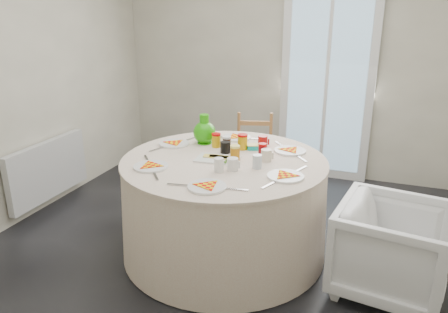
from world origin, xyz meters
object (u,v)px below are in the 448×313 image
(radiator, at_px, (48,170))
(table, at_px, (224,208))
(armchair, at_px, (393,241))
(green_pitcher, at_px, (204,133))
(wooden_chair, at_px, (254,153))

(radiator, bearing_deg, table, -5.29)
(table, bearing_deg, armchair, -4.83)
(green_pitcher, bearing_deg, armchair, -24.45)
(armchair, relative_size, green_pitcher, 2.96)
(radiator, bearing_deg, green_pitcher, 5.26)
(wooden_chair, relative_size, armchair, 1.20)
(green_pitcher, bearing_deg, radiator, 176.20)
(armchair, distance_m, green_pitcher, 1.66)
(wooden_chair, xyz_separation_m, armchair, (1.32, -1.20, -0.08))
(radiator, distance_m, wooden_chair, 2.01)
(table, relative_size, wooden_chair, 1.87)
(radiator, xyz_separation_m, armchair, (3.11, -0.28, 0.01))
(radiator, distance_m, green_pitcher, 1.65)
(table, height_order, green_pitcher, green_pitcher)
(radiator, relative_size, green_pitcher, 4.16)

